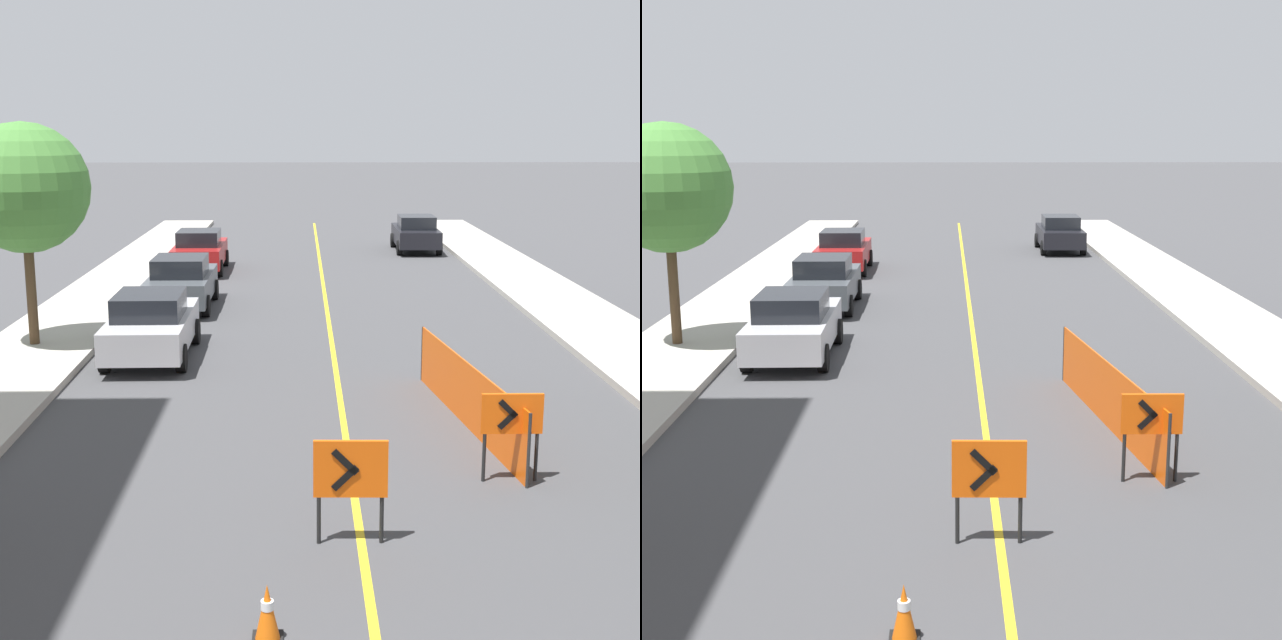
% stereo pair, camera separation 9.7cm
% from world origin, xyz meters
% --- Properties ---
extents(lane_stripe, '(0.12, 56.03, 0.01)m').
position_xyz_m(lane_stripe, '(0.00, 28.01, 0.00)').
color(lane_stripe, gold).
rests_on(lane_stripe, ground_plane).
extents(sidewalk_left, '(2.80, 56.03, 0.18)m').
position_xyz_m(sidewalk_left, '(-7.17, 28.01, 0.09)').
color(sidewalk_left, '#ADA89E').
rests_on(sidewalk_left, ground_plane).
extents(sidewalk_right, '(2.80, 56.03, 0.18)m').
position_xyz_m(sidewalk_right, '(7.17, 28.01, 0.09)').
color(sidewalk_right, '#ADA89E').
rests_on(sidewalk_right, ground_plane).
extents(traffic_cone_fifth, '(0.33, 0.33, 0.65)m').
position_xyz_m(traffic_cone_fifth, '(-1.15, 13.37, 0.32)').
color(traffic_cone_fifth, black).
rests_on(traffic_cone_fifth, ground_plane).
extents(arrow_barricade_primary, '(0.97, 0.10, 1.42)m').
position_xyz_m(arrow_barricade_primary, '(-0.15, 15.63, 0.98)').
color(arrow_barricade_primary, '#EF560C').
rests_on(arrow_barricade_primary, ground_plane).
extents(arrow_barricade_secondary, '(0.95, 0.09, 1.40)m').
position_xyz_m(arrow_barricade_secondary, '(2.43, 17.68, 1.01)').
color(arrow_barricade_secondary, '#EF560C').
rests_on(arrow_barricade_secondary, ground_plane).
extents(safety_mesh_fence, '(0.85, 5.99, 1.19)m').
position_xyz_m(safety_mesh_fence, '(2.23, 20.37, 0.59)').
color(safety_mesh_fence, '#EF560C').
rests_on(safety_mesh_fence, ground_plane).
extents(parked_car_curb_near, '(1.94, 4.32, 1.59)m').
position_xyz_m(parked_car_curb_near, '(-4.31, 25.40, 0.80)').
color(parked_car_curb_near, '#B7B7BC').
rests_on(parked_car_curb_near, ground_plane).
extents(parked_car_curb_mid, '(1.93, 4.31, 1.59)m').
position_xyz_m(parked_car_curb_mid, '(-4.38, 31.38, 0.80)').
color(parked_car_curb_mid, '#474C51').
rests_on(parked_car_curb_mid, ground_plane).
extents(parked_car_curb_far, '(1.94, 4.32, 1.59)m').
position_xyz_m(parked_car_curb_far, '(-4.61, 38.46, 0.80)').
color(parked_car_curb_far, maroon).
rests_on(parked_car_curb_far, ground_plane).
extents(parked_car_opposite_side, '(1.94, 4.33, 1.59)m').
position_xyz_m(parked_car_opposite_side, '(4.32, 44.03, 0.80)').
color(parked_car_opposite_side, black).
rests_on(parked_car_opposite_side, ground_plane).
extents(street_tree_left_near, '(3.09, 3.09, 5.33)m').
position_xyz_m(street_tree_left_near, '(-7.31, 26.18, 3.95)').
color(street_tree_left_near, '#4C3823').
rests_on(street_tree_left_near, sidewalk_left).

